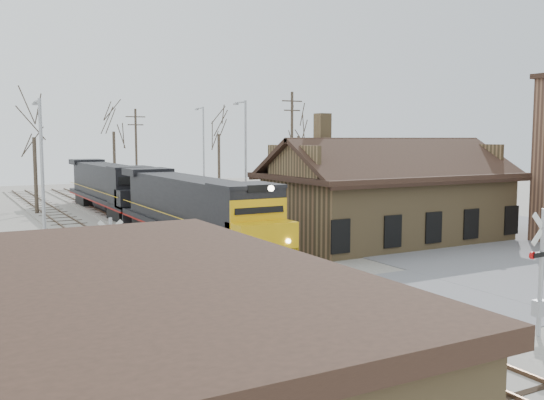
{
  "coord_description": "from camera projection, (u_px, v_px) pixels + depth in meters",
  "views": [
    {
      "loc": [
        -12.67,
        -17.63,
        6.43
      ],
      "look_at": [
        2.0,
        9.0,
        3.29
      ],
      "focal_mm": 40.0,
      "sensor_mm": 36.0,
      "label": 1
    }
  ],
  "objects": [
    {
      "name": "ground",
      "position": [
        343.0,
        314.0,
        22.1
      ],
      "size": [
        140.0,
        140.0,
        0.0
      ],
      "primitive_type": "plane",
      "color": "#A9A398",
      "rests_on": "ground"
    },
    {
      "name": "road",
      "position": [
        343.0,
        314.0,
        22.1
      ],
      "size": [
        60.0,
        9.0,
        0.03
      ],
      "primitive_type": "cube",
      "color": "slate",
      "rests_on": "ground"
    },
    {
      "name": "track_main",
      "position": [
        192.0,
        248.0,
        35.16
      ],
      "size": [
        3.4,
        90.0,
        0.24
      ],
      "color": "#A9A398",
      "rests_on": "ground"
    },
    {
      "name": "track_siding",
      "position": [
        115.0,
        255.0,
        33.0
      ],
      "size": [
        3.4,
        90.0,
        0.24
      ],
      "color": "#A9A398",
      "rests_on": "ground"
    },
    {
      "name": "depot",
      "position": [
        388.0,
        202.0,
        38.07
      ],
      "size": [
        15.2,
        9.31,
        7.9
      ],
      "color": "olive",
      "rests_on": "ground"
    },
    {
      "name": "locomotive_lead",
      "position": [
        195.0,
        211.0,
        34.47
      ],
      "size": [
        2.9,
        19.42,
        4.31
      ],
      "color": "black",
      "rests_on": "ground"
    },
    {
      "name": "locomotive_trailing",
      "position": [
        109.0,
        187.0,
        51.63
      ],
      "size": [
        2.9,
        19.42,
        4.08
      ],
      "color": "black",
      "rests_on": "ground"
    },
    {
      "name": "crossbuck_near",
      "position": [
        541.0,
        277.0,
        19.46
      ],
      "size": [
        1.19,
        0.31,
        4.18
      ],
      "rotation": [
        0.0,
        0.0,
        0.02
      ],
      "color": "#A5A8AD",
      "rests_on": "ground"
    },
    {
      "name": "crossbuck_far",
      "position": [
        112.0,
        268.0,
        22.11
      ],
      "size": [
        1.01,
        0.27,
        3.53
      ],
      "rotation": [
        0.0,
        0.0,
        3.04
      ],
      "color": "#A5A8AD",
      "rests_on": "ground"
    },
    {
      "name": "streetlight_a",
      "position": [
        42.0,
        171.0,
        31.17
      ],
      "size": [
        0.25,
        2.04,
        8.42
      ],
      "color": "#A5A8AD",
      "rests_on": "ground"
    },
    {
      "name": "streetlight_b",
      "position": [
        245.0,
        154.0,
        46.51
      ],
      "size": [
        0.25,
        2.04,
        9.24
      ],
      "color": "#A5A8AD",
      "rests_on": "ground"
    },
    {
      "name": "streetlight_c",
      "position": [
        203.0,
        150.0,
        59.71
      ],
      "size": [
        0.25,
        2.04,
        9.43
      ],
      "color": "#A5A8AD",
      "rests_on": "ground"
    },
    {
      "name": "utility_pole_b",
      "position": [
        136.0,
        153.0,
        61.23
      ],
      "size": [
        2.0,
        0.24,
        9.32
      ],
      "color": "#382D23",
      "rests_on": "ground"
    },
    {
      "name": "utility_pole_c",
      "position": [
        292.0,
        149.0,
        52.95
      ],
      "size": [
        2.0,
        0.24,
        10.39
      ],
      "color": "#382D23",
      "rests_on": "ground"
    },
    {
      "name": "tree_b",
      "position": [
        33.0,
        124.0,
        50.32
      ],
      "size": [
        4.31,
        4.31,
        10.57
      ],
      "color": "#382D23",
      "rests_on": "ground"
    },
    {
      "name": "tree_c",
      "position": [
        113.0,
        121.0,
        64.31
      ],
      "size": [
        4.72,
        4.72,
        11.56
      ],
      "color": "#382D23",
      "rests_on": "ground"
    },
    {
      "name": "tree_d",
      "position": [
        219.0,
        124.0,
        65.58
      ],
      "size": [
        4.54,
        4.54,
        11.13
      ],
      "color": "#382D23",
      "rests_on": "ground"
    },
    {
      "name": "tree_e",
      "position": [
        298.0,
        126.0,
        64.98
      ],
      "size": [
        4.41,
        4.41,
        10.81
      ],
      "color": "#382D23",
      "rests_on": "ground"
    }
  ]
}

